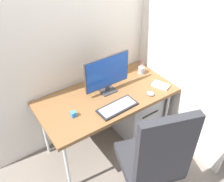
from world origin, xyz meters
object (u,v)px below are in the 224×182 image
filing_cabinet (136,111)px  pen_holder (141,70)px  mouse (150,94)px  desk_clamp_accessory (73,114)px  monitor (107,73)px  office_chair (155,159)px  notebook (161,85)px  keyboard (117,107)px

filing_cabinet → pen_holder: (0.15, 0.13, 0.47)m
mouse → desk_clamp_accessory: desk_clamp_accessory is taller
pen_holder → desk_clamp_accessory: pen_holder is taller
monitor → desk_clamp_accessory: 0.55m
office_chair → filing_cabinet: office_chair is taller
mouse → desk_clamp_accessory: 0.84m
notebook → desk_clamp_accessory: 1.02m
monitor → pen_holder: 0.55m
filing_cabinet → notebook: size_ratio=3.64×
notebook → keyboard: bearing=160.9°
monitor → pen_holder: monitor is taller
notebook → desk_clamp_accessory: desk_clamp_accessory is taller
filing_cabinet → notebook: (0.16, -0.19, 0.44)m
office_chair → pen_holder: office_chair is taller
filing_cabinet → keyboard: 0.65m
filing_cabinet → keyboard: (-0.44, -0.21, 0.43)m
desk_clamp_accessory → notebook: bearing=-6.5°
keyboard → pen_holder: 0.69m
office_chair → keyboard: 0.62m
mouse → pen_holder: (0.18, 0.37, 0.03)m
filing_cabinet → desk_clamp_accessory: (-0.85, -0.07, 0.45)m
office_chair → notebook: office_chair is taller
office_chair → filing_cabinet: size_ratio=1.89×
keyboard → desk_clamp_accessory: (-0.41, 0.14, 0.02)m
filing_cabinet → monitor: size_ratio=1.26×
keyboard → notebook: 0.60m
monitor → office_chair: bearing=-97.3°
monitor → filing_cabinet: bearing=-11.8°
monitor → mouse: (0.34, -0.31, -0.21)m
pen_holder → filing_cabinet: bearing=-139.2°
office_chair → desk_clamp_accessory: bearing=116.6°
keyboard → mouse: bearing=-3.6°
keyboard → mouse: mouse is taller
monitor → desk_clamp_accessory: (-0.49, -0.15, -0.20)m
office_chair → pen_holder: (0.63, 0.95, 0.16)m
monitor → keyboard: (-0.07, -0.29, -0.22)m
pen_holder → notebook: (0.01, -0.32, -0.03)m
pen_holder → keyboard: bearing=-149.7°
keyboard → desk_clamp_accessory: 0.44m
office_chair → filing_cabinet: 1.00m
keyboard → notebook: bearing=2.3°
keyboard → notebook: (0.60, 0.02, 0.00)m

